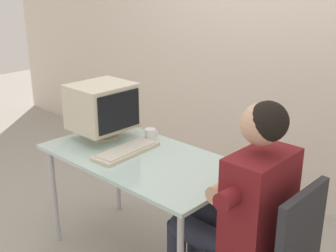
{
  "coord_description": "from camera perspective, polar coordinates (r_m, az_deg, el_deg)",
  "views": [
    {
      "loc": [
        1.79,
        -1.66,
        1.78
      ],
      "look_at": [
        0.23,
        0.0,
        0.98
      ],
      "focal_mm": 46.08,
      "sensor_mm": 36.0,
      "label": 1
    }
  ],
  "objects": [
    {
      "name": "wall_back",
      "position": [
        3.42,
        17.78,
        13.79
      ],
      "size": [
        8.0,
        0.1,
        3.0
      ],
      "primitive_type": "cube",
      "color": "beige",
      "rests_on": "ground_plane"
    },
    {
      "name": "keyboard",
      "position": [
        2.7,
        -5.5,
        -3.28
      ],
      "size": [
        0.2,
        0.46,
        0.03
      ],
      "color": "beige",
      "rests_on": "desk"
    },
    {
      "name": "crt_monitor",
      "position": [
        2.9,
        -8.68,
        2.52
      ],
      "size": [
        0.35,
        0.39,
        0.38
      ],
      "color": "beige",
      "rests_on": "desk"
    },
    {
      "name": "desk_mug",
      "position": [
        2.89,
        -2.33,
        -1.14
      ],
      "size": [
        0.07,
        0.08,
        0.08
      ],
      "color": "white",
      "rests_on": "desk"
    },
    {
      "name": "desk",
      "position": [
        2.69,
        -3.52,
        -5.26
      ],
      "size": [
        1.28,
        0.69,
        0.73
      ],
      "color": "#B7B7BC",
      "rests_on": "ground_plane"
    },
    {
      "name": "person_seated",
      "position": [
        2.25,
        9.38,
        -10.33
      ],
      "size": [
        0.75,
        0.59,
        1.25
      ],
      "color": "maroon",
      "rests_on": "ground_plane"
    }
  ]
}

